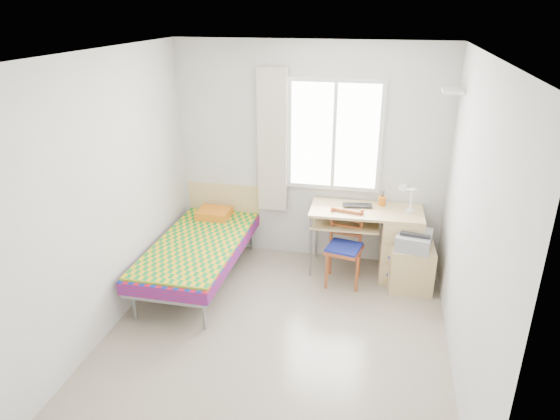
% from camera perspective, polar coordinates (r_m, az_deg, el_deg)
% --- Properties ---
extents(floor, '(3.50, 3.50, 0.00)m').
position_cam_1_polar(floor, '(4.95, -0.41, -14.07)').
color(floor, '#BCAD93').
rests_on(floor, ground).
extents(ceiling, '(3.50, 3.50, 0.00)m').
position_cam_1_polar(ceiling, '(3.99, -0.52, 17.49)').
color(ceiling, white).
rests_on(ceiling, wall_back).
extents(wall_back, '(3.20, 0.00, 3.20)m').
position_cam_1_polar(wall_back, '(5.93, 3.26, 6.32)').
color(wall_back, silver).
rests_on(wall_back, ground).
extents(wall_left, '(0.00, 3.50, 3.50)m').
position_cam_1_polar(wall_left, '(4.89, -19.10, 1.49)').
color(wall_left, silver).
rests_on(wall_left, ground).
extents(wall_right, '(0.00, 3.50, 3.50)m').
position_cam_1_polar(wall_right, '(4.28, 20.96, -1.76)').
color(wall_right, silver).
rests_on(wall_right, ground).
extents(window, '(1.10, 0.04, 1.30)m').
position_cam_1_polar(window, '(5.81, 6.23, 8.43)').
color(window, white).
rests_on(window, wall_back).
extents(curtain, '(0.35, 0.05, 1.70)m').
position_cam_1_polar(curtain, '(5.90, -0.89, 7.78)').
color(curtain, beige).
rests_on(curtain, wall_back).
extents(floating_shelf, '(0.20, 0.32, 0.03)m').
position_cam_1_polar(floating_shelf, '(5.37, 19.13, 12.76)').
color(floating_shelf, white).
rests_on(floating_shelf, wall_right).
extents(bed, '(0.94, 1.98, 0.86)m').
position_cam_1_polar(bed, '(5.74, -9.00, -3.97)').
color(bed, gray).
rests_on(bed, floor).
extents(desk, '(1.28, 0.62, 0.79)m').
position_cam_1_polar(desk, '(5.88, 12.93, -3.47)').
color(desk, '#D3BB6F').
rests_on(desk, floor).
extents(chair, '(0.44, 0.44, 0.86)m').
position_cam_1_polar(chair, '(5.63, 7.47, -3.70)').
color(chair, '#A5381F').
rests_on(chair, floor).
extents(cabinet, '(0.50, 0.44, 0.51)m').
position_cam_1_polar(cabinet, '(5.73, 14.70, -6.36)').
color(cabinet, tan).
rests_on(cabinet, floor).
extents(printer, '(0.41, 0.46, 0.18)m').
position_cam_1_polar(printer, '(5.57, 15.09, -3.27)').
color(printer, '#A1A3A9').
rests_on(printer, cabinet).
extents(laptop, '(0.36, 0.26, 0.03)m').
position_cam_1_polar(laptop, '(5.75, 8.85, 0.32)').
color(laptop, black).
rests_on(laptop, desk).
extents(pen_cup, '(0.10, 0.10, 0.11)m').
position_cam_1_polar(pen_cup, '(5.87, 11.57, 1.01)').
color(pen_cup, orange).
rests_on(pen_cup, desk).
extents(task_lamp, '(0.22, 0.31, 0.39)m').
position_cam_1_polar(task_lamp, '(5.57, 14.25, 1.66)').
color(task_lamp, white).
rests_on(task_lamp, desk).
extents(book, '(0.25, 0.27, 0.02)m').
position_cam_1_polar(book, '(5.81, 7.77, -1.67)').
color(book, gray).
rests_on(book, desk).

